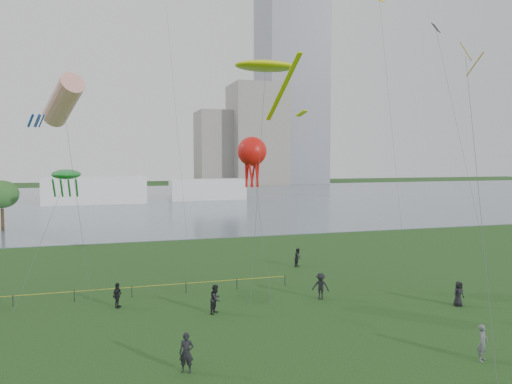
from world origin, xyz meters
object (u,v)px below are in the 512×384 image
object	(u,v)px
fence	(42,296)
kite_stingray	(266,67)
kite_flyer	(483,343)
kite_octopus	(252,152)

from	to	relation	value
fence	kite_stingray	size ratio (longest dim) A/B	1.32
fence	kite_flyer	distance (m)	28.24
kite_stingray	kite_octopus	world-z (taller)	kite_stingray
fence	kite_flyer	bearing A→B (deg)	-36.90
kite_stingray	fence	bearing A→B (deg)	165.98
fence	kite_octopus	size ratio (longest dim) A/B	2.01
kite_octopus	kite_flyer	bearing A→B (deg)	-70.40
fence	kite_stingray	bearing A→B (deg)	6.83
fence	kite_octopus	xyz separation A→B (m)	(15.78, 1.47, 10.18)
fence	kite_octopus	world-z (taller)	kite_octopus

